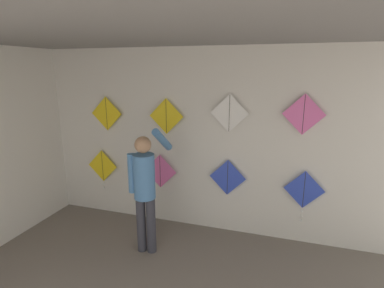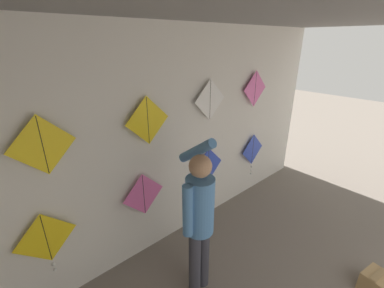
% 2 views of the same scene
% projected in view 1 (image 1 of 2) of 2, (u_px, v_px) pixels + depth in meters
% --- Properties ---
extents(back_panel, '(5.83, 0.06, 2.80)m').
position_uv_depth(back_panel, '(197.00, 141.00, 4.59)').
color(back_panel, silver).
rests_on(back_panel, ground).
extents(ceiling_slab, '(5.83, 4.91, 0.04)m').
position_uv_depth(ceiling_slab, '(122.00, 24.00, 2.31)').
color(ceiling_slab, gray).
extents(shopkeeper, '(0.44, 0.63, 1.75)m').
position_uv_depth(shopkeeper, '(145.00, 184.00, 3.98)').
color(shopkeeper, '#383842').
rests_on(shopkeeper, ground).
extents(kite_0, '(0.55, 0.04, 0.69)m').
position_uv_depth(kite_0, '(103.00, 167.00, 5.13)').
color(kite_0, yellow).
extents(kite_1, '(0.55, 0.01, 0.55)m').
position_uv_depth(kite_1, '(160.00, 171.00, 4.81)').
color(kite_1, pink).
extents(kite_2, '(0.55, 0.01, 0.55)m').
position_uv_depth(kite_2, '(228.00, 178.00, 4.48)').
color(kite_2, blue).
extents(kite_3, '(0.55, 0.04, 0.76)m').
position_uv_depth(kite_3, '(304.00, 192.00, 4.19)').
color(kite_3, blue).
extents(kite_4, '(0.55, 0.01, 0.55)m').
position_uv_depth(kite_4, '(107.00, 114.00, 4.86)').
color(kite_4, yellow).
extents(kite_5, '(0.55, 0.01, 0.55)m').
position_uv_depth(kite_5, '(166.00, 116.00, 4.55)').
color(kite_5, yellow).
extents(kite_6, '(0.55, 0.01, 0.55)m').
position_uv_depth(kite_6, '(229.00, 113.00, 4.25)').
color(kite_6, white).
extents(kite_7, '(0.55, 0.01, 0.55)m').
position_uv_depth(kite_7, '(304.00, 114.00, 3.95)').
color(kite_7, pink).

